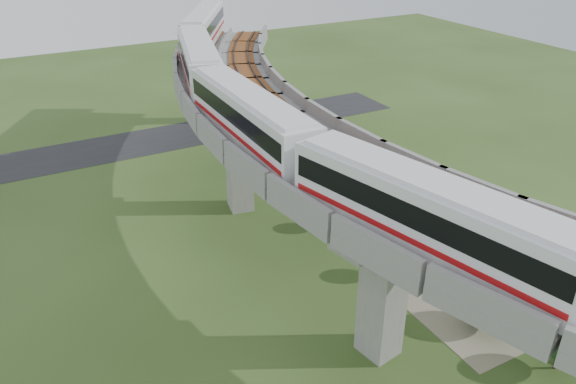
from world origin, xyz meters
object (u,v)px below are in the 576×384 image
(car_white, at_px, (431,265))
(car_red, at_px, (497,224))
(metro_train, at_px, (249,85))
(car_dark, at_px, (441,221))

(car_white, relative_size, car_red, 0.96)
(car_red, bearing_deg, metro_train, -165.28)
(metro_train, distance_m, car_white, 19.48)
(car_white, distance_m, car_red, 9.08)
(metro_train, relative_size, car_red, 14.55)
(car_red, distance_m, car_dark, 4.59)
(metro_train, bearing_deg, car_red, -33.01)
(car_red, xyz_separation_m, car_dark, (-3.68, 2.74, -0.04))
(car_white, xyz_separation_m, car_red, (8.88, 1.91, 0.00))
(car_white, height_order, car_dark, car_white)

